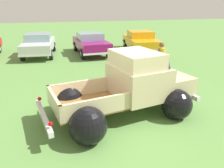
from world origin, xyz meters
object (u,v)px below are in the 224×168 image
at_px(show_car_2, 91,43).
at_px(spectator_0, 161,59).
at_px(show_car_3, 140,40).
at_px(show_car_1, 39,44).
at_px(vintage_pickup_truck, 131,90).

relative_size(show_car_2, spectator_0, 2.56).
distance_m(show_car_3, spectator_0, 6.49).
bearing_deg(show_car_2, show_car_1, -101.05).
relative_size(show_car_2, show_car_3, 0.92).
height_order(show_car_2, show_car_3, same).
relative_size(show_car_1, spectator_0, 2.67).
bearing_deg(vintage_pickup_truck, spectator_0, 37.69).
height_order(vintage_pickup_truck, show_car_1, vintage_pickup_truck).
xyz_separation_m(show_car_2, show_car_3, (3.69, -0.00, 0.00)).
relative_size(show_car_1, show_car_3, 0.96).
relative_size(vintage_pickup_truck, spectator_0, 2.90).
xyz_separation_m(vintage_pickup_truck, spectator_0, (2.46, 2.65, 0.20)).
relative_size(vintage_pickup_truck, show_car_1, 1.09).
bearing_deg(show_car_3, show_car_2, -80.65).
height_order(vintage_pickup_truck, show_car_2, vintage_pickup_truck).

